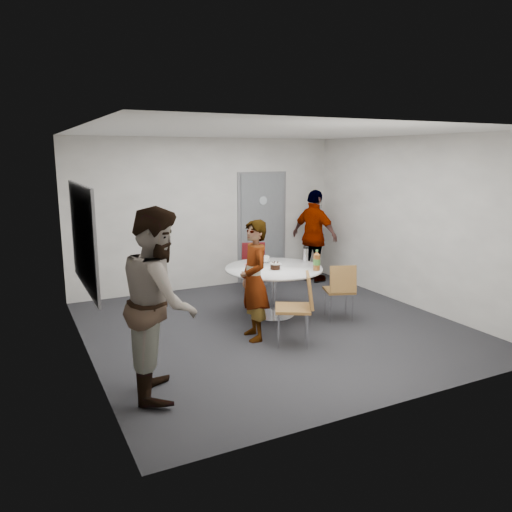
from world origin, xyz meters
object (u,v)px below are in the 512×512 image
whiteboard (83,237)px  person_main (254,280)px  chair_near_right (341,286)px  chair_far (254,263)px  door (262,228)px  person_left (160,302)px  person_right (315,236)px  table (276,274)px  chair_near_left (300,301)px

whiteboard → person_main: bearing=-12.9°
chair_near_right → chair_far: bearing=124.3°
door → chair_near_right: (-0.08, -2.67, -0.51)m
person_main → whiteboard: bearing=-95.5°
chair_far → person_left: size_ratio=0.46×
person_right → table: bearing=114.7°
whiteboard → person_left: size_ratio=0.99×
person_main → person_left: person_left is taller
chair_near_left → person_right: bearing=-7.1°
door → chair_near_right: 2.72m
chair_near_left → person_left: bearing=133.0°
person_main → person_right: (2.38, 2.22, 0.08)m
person_left → chair_near_right: bearing=-55.2°
door → chair_near_left: (-1.10, -3.19, -0.46)m
door → person_right: bearing=-32.0°
door → table: 2.25m
whiteboard → person_left: whiteboard is taller
whiteboard → chair_near_left: size_ratio=2.04×
chair_near_left → chair_far: 2.48m
chair_near_right → person_right: (0.93, 2.13, 0.36)m
chair_near_right → chair_far: size_ratio=0.95×
table → person_main: bearing=-135.5°
chair_near_left → person_left: person_left is taller
whiteboard → chair_near_left: (2.46, -0.91, -0.88)m
whiteboard → person_main: 2.18m
chair_near_left → chair_near_right: 1.15m
door → person_main: door is taller
chair_far → chair_near_left: bearing=96.2°
whiteboard → person_right: (4.41, 1.75, -0.57)m
person_main → person_left: bearing=-51.1°
chair_far → table: bearing=96.8°
table → chair_far: 1.31m
person_main → person_left: (-1.52, -0.93, 0.17)m
whiteboard → person_right: size_ratio=1.08×
whiteboard → chair_near_right: 3.62m
person_main → chair_near_left: bearing=51.9°
person_main → chair_far: bearing=161.1°
chair_near_right → door: bearing=108.5°
chair_near_right → chair_far: chair_far is taller
person_main → person_left: 1.79m
whiteboard → person_main: size_ratio=1.20×
whiteboard → chair_near_right: (3.48, -0.38, -0.93)m
table → chair_near_left: (-0.27, -1.14, -0.08)m
table → door: bearing=68.1°
chair_near_right → person_main: bearing=-156.6°
chair_near_left → person_main: 0.66m
door → whiteboard: bearing=-147.3°
chair_near_right → person_main: person_main is taller
person_left → whiteboard: bearing=36.2°
table → whiteboard: bearing=-175.3°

